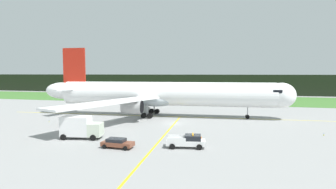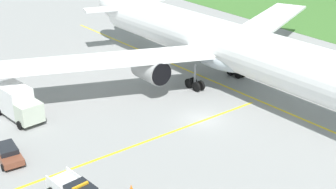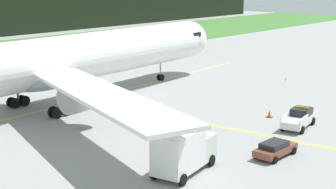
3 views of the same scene
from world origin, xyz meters
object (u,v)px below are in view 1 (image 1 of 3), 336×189
object	(u,v)px
catering_truck	(81,127)
apron_cone	(201,138)
ops_pickup_truck	(187,141)
staff_car	(117,143)
airliner	(162,94)

from	to	relation	value
catering_truck	apron_cone	bearing A→B (deg)	9.17
catering_truck	apron_cone	size ratio (longest dim) A/B	8.16
ops_pickup_truck	apron_cone	world-z (taller)	ops_pickup_truck
ops_pickup_truck	staff_car	world-z (taller)	ops_pickup_truck
catering_truck	staff_car	world-z (taller)	catering_truck
catering_truck	apron_cone	xyz separation A→B (m)	(18.30, 2.95, -1.41)
staff_car	apron_cone	distance (m)	12.38
airliner	catering_truck	size ratio (longest dim) A/B	9.12
catering_truck	ops_pickup_truck	bearing A→B (deg)	-3.70
ops_pickup_truck	catering_truck	size ratio (longest dim) A/B	0.85
staff_car	ops_pickup_truck	bearing A→B (deg)	14.75
ops_pickup_truck	apron_cone	xyz separation A→B (m)	(1.36, 4.05, -0.51)
ops_pickup_truck	catering_truck	xyz separation A→B (m)	(-16.93, 1.09, 0.90)
catering_truck	staff_car	distance (m)	8.58
catering_truck	staff_car	xyz separation A→B (m)	(7.75, -3.51, -1.10)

